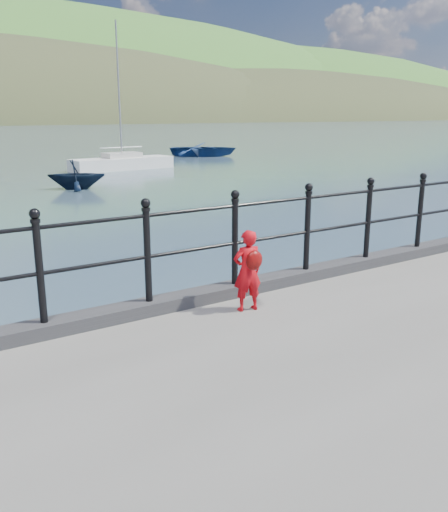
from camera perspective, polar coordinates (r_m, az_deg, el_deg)
ground at (r=7.17m, az=-3.66°, el=-12.18°), size 600.00×600.00×0.00m
kerb at (r=6.63m, az=-3.17°, el=-4.37°), size 60.00×0.30×0.15m
railing at (r=6.42m, az=-3.26°, el=1.95°), size 18.11×0.11×1.20m
child at (r=6.27m, az=2.52°, el=-1.49°), size 0.39×0.33×0.96m
launch_blue at (r=42.88m, az=-2.18°, el=11.16°), size 6.26×5.93×1.06m
launch_navy at (r=24.88m, az=-15.29°, el=8.28°), size 3.11×2.95×1.29m
sailboat_near at (r=33.06m, az=-10.66°, el=9.51°), size 6.29×2.30×8.47m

